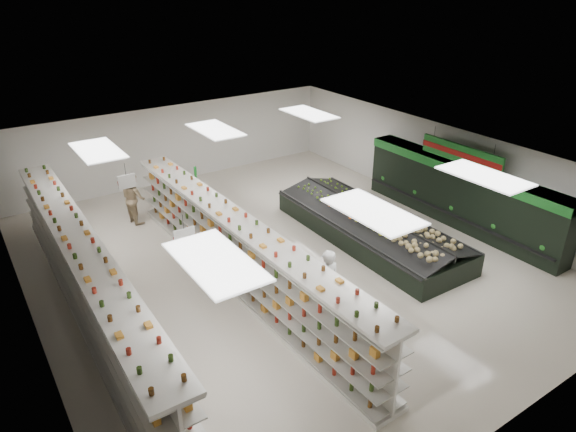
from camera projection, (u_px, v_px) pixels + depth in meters
floor at (279, 257)px, 16.09m from camera, size 16.00×16.00×0.00m
ceiling at (278, 161)px, 14.70m from camera, size 14.00×16.00×0.02m
wall_back at (174, 144)px, 21.38m from camera, size 14.00×0.02×3.20m
wall_front at (515, 365)px, 9.41m from camera, size 14.00×0.02×3.20m
wall_left at (25, 283)px, 11.87m from camera, size 0.02×16.00×3.20m
wall_right at (437, 166)px, 18.91m from camera, size 0.02×16.00×3.20m
produce_wall_case at (461, 191)px, 17.71m from camera, size 0.93×8.00×2.20m
aisle_sign_near at (184, 237)px, 11.49m from camera, size 0.52×0.06×0.75m
aisle_sign_far at (127, 181)px, 14.48m from camera, size 0.52×0.06×0.75m
hortifruti_banner at (461, 154)px, 16.96m from camera, size 0.12×3.20×0.95m
gondola_left at (87, 281)px, 13.03m from camera, size 1.05×12.52×2.17m
gondola_center at (239, 256)px, 14.28m from camera, size 1.14×12.04×2.09m
produce_island at (369, 226)px, 17.00m from camera, size 2.72×7.25×1.08m
soda_endcap at (183, 191)px, 19.08m from camera, size 1.33×1.08×1.47m
shopper_main at (326, 283)px, 13.04m from camera, size 0.75×0.55×1.91m
shopper_background at (134, 198)px, 18.01m from camera, size 0.70×0.97×1.83m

